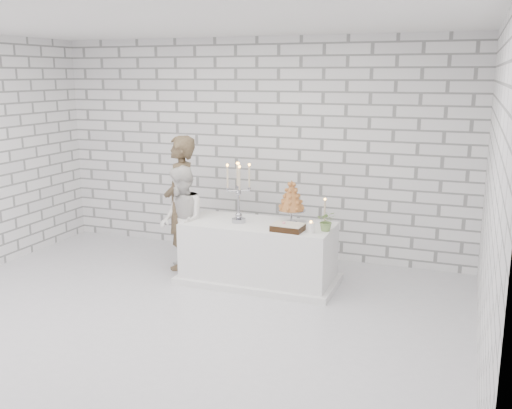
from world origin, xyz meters
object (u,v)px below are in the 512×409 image
(cake_table, at_px, (258,253))
(candelabra, at_px, (239,193))
(groom, at_px, (181,203))
(bride, at_px, (182,221))
(croquembouche, at_px, (291,202))

(cake_table, distance_m, candelabra, 0.78)
(candelabra, bearing_deg, groom, 165.15)
(cake_table, distance_m, bride, 1.07)
(groom, xyz_separation_m, croquembouche, (1.52, -0.05, 0.14))
(croquembouche, bearing_deg, candelabra, -162.66)
(candelabra, bearing_deg, croquembouche, 17.34)
(bride, xyz_separation_m, croquembouche, (1.38, 0.18, 0.32))
(bride, height_order, croquembouche, bride)
(groom, distance_m, croquembouche, 1.53)
(cake_table, relative_size, croquembouche, 3.41)
(groom, height_order, bride, groom)
(cake_table, distance_m, croquembouche, 0.75)
(bride, bearing_deg, groom, 170.62)
(groom, relative_size, candelabra, 2.37)
(cake_table, height_order, groom, groom)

